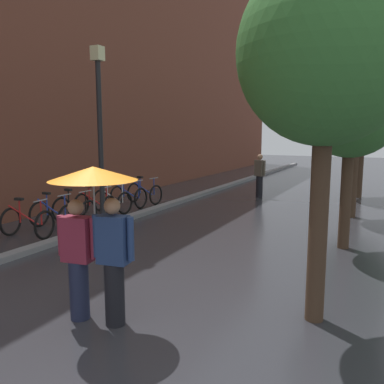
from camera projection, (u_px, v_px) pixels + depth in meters
ground_plane at (86, 322)px, 5.34m from camera, size 80.00×80.00×0.00m
building_facade at (59, 57)px, 17.74m from camera, size 8.00×36.00×11.62m
kerb_strip at (196, 196)px, 15.59m from camera, size 0.30×36.00×0.12m
street_tree_0 at (327, 53)px, 4.90m from camera, size 2.23×2.23×4.68m
street_tree_1 at (351, 102)px, 8.30m from camera, size 2.23×2.23×4.35m
street_tree_2 at (358, 99)px, 11.44m from camera, size 2.27×2.27×4.96m
street_tree_3 at (363, 103)px, 15.07m from camera, size 3.01×3.01×5.43m
parked_bicycle_0 at (27, 222)px, 9.58m from camera, size 1.15×0.82×0.96m
parked_bicycle_1 at (53, 215)px, 10.45m from camera, size 1.09×0.71×0.96m
parked_bicycle_2 at (74, 210)px, 11.08m from camera, size 1.11×0.74×0.96m
parked_bicycle_3 at (95, 205)px, 11.84m from camera, size 1.10×0.74×0.96m
parked_bicycle_4 at (112, 201)px, 12.58m from camera, size 1.14×0.80×0.96m
parked_bicycle_5 at (129, 196)px, 13.45m from camera, size 1.11×0.75×0.96m
parked_bicycle_6 at (145, 193)px, 14.20m from camera, size 1.16×0.82×0.96m
couple_under_umbrella at (95, 219)px, 5.17m from camera, size 1.14×1.14×2.09m
street_lamp_post at (100, 129)px, 9.29m from camera, size 0.24×0.24×4.45m
pedestrian_walking_midground at (260, 175)px, 15.56m from camera, size 0.53×0.39×1.67m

